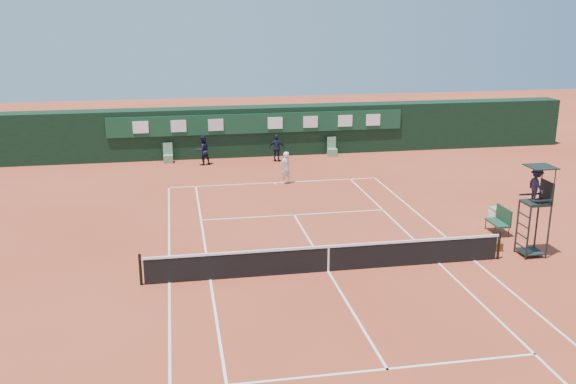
% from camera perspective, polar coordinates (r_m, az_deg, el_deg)
% --- Properties ---
extents(ground, '(90.00, 90.00, 0.00)m').
position_cam_1_polar(ground, '(22.68, 3.58, -7.05)').
color(ground, '#AF4429').
rests_on(ground, ground).
extents(court_lines, '(11.05, 23.85, 0.01)m').
position_cam_1_polar(court_lines, '(22.68, 3.58, -7.04)').
color(court_lines, silver).
rests_on(court_lines, ground).
extents(tennis_net, '(12.90, 0.10, 1.10)m').
position_cam_1_polar(tennis_net, '(22.48, 3.61, -5.86)').
color(tennis_net, black).
rests_on(tennis_net, ground).
extents(back_wall, '(40.00, 1.65, 3.00)m').
position_cam_1_polar(back_wall, '(39.98, -2.76, 5.48)').
color(back_wall, black).
rests_on(back_wall, ground).
extents(linesman_chair_left, '(0.55, 0.50, 1.15)m').
position_cam_1_polar(linesman_chair_left, '(38.67, -10.61, 3.05)').
color(linesman_chair_left, '#56845C').
rests_on(linesman_chair_left, ground).
extents(linesman_chair_right, '(0.55, 0.50, 1.15)m').
position_cam_1_polar(linesman_chair_right, '(39.84, 3.94, 3.67)').
color(linesman_chair_right, '#5E9067').
rests_on(linesman_chair_right, ground).
extents(umpire_chair, '(0.96, 0.95, 3.42)m').
position_cam_1_polar(umpire_chair, '(24.93, 21.22, 0.01)').
color(umpire_chair, black).
rests_on(umpire_chair, ground).
extents(player_bench, '(0.55, 1.20, 1.10)m').
position_cam_1_polar(player_bench, '(27.50, 18.36, -2.31)').
color(player_bench, '#173B27').
rests_on(player_bench, ground).
extents(tennis_bag, '(0.46, 0.89, 0.32)m').
position_cam_1_polar(tennis_bag, '(25.93, 17.84, -4.40)').
color(tennis_bag, black).
rests_on(tennis_bag, ground).
extents(cooler, '(0.57, 0.57, 0.65)m').
position_cam_1_polar(cooler, '(28.93, 18.09, -1.95)').
color(cooler, white).
rests_on(cooler, ground).
extents(tennis_ball, '(0.06, 0.06, 0.06)m').
position_cam_1_polar(tennis_ball, '(28.45, -1.64, -2.05)').
color(tennis_ball, '#C4E635').
rests_on(tennis_ball, ground).
extents(player, '(0.74, 0.66, 1.70)m').
position_cam_1_polar(player, '(33.38, -0.22, 2.18)').
color(player, silver).
rests_on(player, ground).
extents(ball_kid_left, '(1.04, 0.95, 1.74)m').
position_cam_1_polar(ball_kid_left, '(37.70, -7.57, 3.71)').
color(ball_kid_left, black).
rests_on(ball_kid_left, ground).
extents(ball_kid_right, '(1.03, 0.69, 1.62)m').
position_cam_1_polar(ball_kid_right, '(38.18, -0.99, 3.92)').
color(ball_kid_right, black).
rests_on(ball_kid_right, ground).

